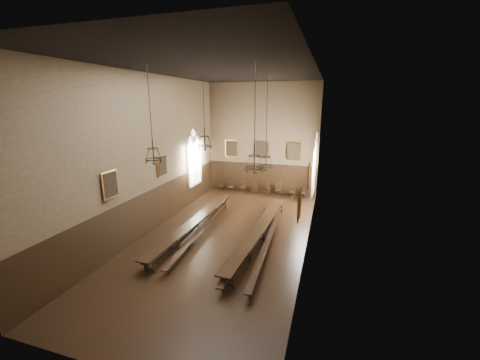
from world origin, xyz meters
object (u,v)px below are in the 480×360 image
at_px(chair_2, 243,190).
at_px(chair_1, 231,189).
at_px(chandelier_front_right, 254,161).
at_px(chair_0, 221,187).
at_px(bench_right_inner, 249,235).
at_px(chair_6, 292,194).
at_px(chandelier_back_left, 205,142).
at_px(chair_4, 266,191).
at_px(chandelier_front_left, 153,153).
at_px(chair_3, 255,191).
at_px(bench_left_inner, 204,228).
at_px(bench_right_outer, 268,241).
at_px(chair_7, 302,195).
at_px(table_right, 259,234).
at_px(chair_5, 278,192).
at_px(table_left, 195,227).
at_px(bench_left_outer, 186,227).
at_px(chandelier_back_right, 266,160).

bearing_deg(chair_2, chair_1, 179.46).
bearing_deg(chandelier_front_right, chair_0, 117.93).
xyz_separation_m(bench_right_inner, chair_6, (1.22, 8.44, -0.04)).
relative_size(bench_right_inner, chandelier_back_left, 2.42).
distance_m(chair_4, chandelier_front_left, 12.87).
bearing_deg(chair_3, bench_left_inner, -80.08).
distance_m(bench_left_inner, chandelier_front_left, 5.96).
relative_size(bench_right_outer, chandelier_front_left, 2.32).
height_order(chair_0, chair_6, chair_0).
bearing_deg(chair_7, bench_right_inner, -111.88).
height_order(table_right, chair_6, chair_6).
distance_m(chair_5, chandelier_front_left, 13.09).
relative_size(table_right, chandelier_front_right, 2.27).
xyz_separation_m(table_left, chandelier_front_right, (4.11, -2.20, 4.56)).
xyz_separation_m(chair_3, chandelier_back_left, (-1.64, -6.23, 4.83)).
distance_m(table_right, bench_left_outer, 4.44).
height_order(chair_5, chandelier_front_left, chandelier_front_left).
bearing_deg(bench_left_outer, chandelier_front_right, -25.15).
height_order(chandelier_back_left, chandelier_back_right, same).
xyz_separation_m(chair_4, chair_6, (2.09, -0.06, -0.03)).
bearing_deg(chair_5, chair_4, 171.19).
xyz_separation_m(chair_0, chair_7, (6.93, -0.11, -0.00)).
bearing_deg(bench_left_outer, chair_3, 76.33).
bearing_deg(chair_0, chair_6, -0.00).
bearing_deg(chair_6, chair_0, -179.28).
relative_size(chair_3, chandelier_front_left, 0.21).
relative_size(table_right, chair_2, 10.59).
height_order(bench_right_outer, chair_1, chair_1).
bearing_deg(bench_left_inner, table_left, -160.63).
bearing_deg(chair_6, chair_4, 179.84).
xyz_separation_m(bench_left_outer, chandelier_back_right, (4.30, 2.04, 3.91)).
height_order(chair_6, chair_7, chair_7).
bearing_deg(chair_2, bench_right_inner, -68.95).
xyz_separation_m(table_right, chair_1, (-4.51, 8.31, -0.13)).
bearing_deg(chandelier_front_right, chair_7, 83.29).
bearing_deg(bench_left_outer, table_left, -0.52).
relative_size(bench_left_outer, chair_3, 10.42).
relative_size(bench_right_outer, chandelier_front_right, 2.17).
xyz_separation_m(chair_2, chandelier_back_right, (3.28, -6.36, 3.87)).
bearing_deg(chair_2, chair_5, 3.57).
distance_m(bench_right_inner, chair_4, 8.54).
bearing_deg(chair_1, chandelier_front_left, -104.88).
bearing_deg(chandelier_front_right, bench_left_outer, 154.85).
relative_size(chair_4, chair_7, 1.07).
bearing_deg(bench_left_inner, table_right, -0.31).
xyz_separation_m(table_left, chair_5, (3.40, 8.48, -0.08)).
xyz_separation_m(table_left, bench_left_outer, (-0.59, 0.01, -0.12)).
xyz_separation_m(table_right, bench_left_inner, (-3.35, 0.02, -0.12)).
relative_size(bench_right_inner, chair_3, 12.11).
bearing_deg(chandelier_front_left, bench_right_outer, 29.12).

